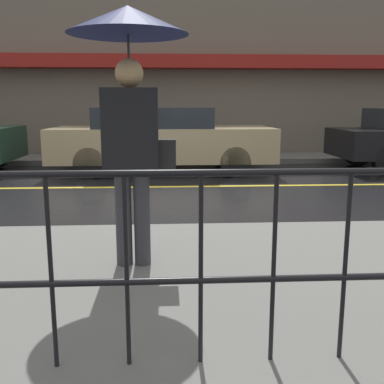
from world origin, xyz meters
TOP-DOWN VIEW (x-y plane):
  - ground_plane at (0.00, 0.00)m, footprint 80.00×80.00m
  - sidewalk_near at (0.00, -4.59)m, footprint 28.00×3.05m
  - sidewalk_far at (0.00, 3.88)m, footprint 28.00×1.62m
  - lane_marking at (0.00, 0.00)m, footprint 25.20×0.12m
  - building_storefront at (0.00, 4.81)m, footprint 28.00×0.85m
  - railing_foreground at (-0.00, -5.87)m, footprint 12.00×0.04m
  - pedestrian at (-0.26, -4.36)m, footprint 0.95×0.95m
  - car_tan at (-0.09, 1.89)m, footprint 4.76×1.90m

SIDE VIEW (x-z plane):
  - ground_plane at x=0.00m, z-range 0.00..0.00m
  - lane_marking at x=0.00m, z-range 0.00..0.01m
  - sidewalk_near at x=0.00m, z-range 0.00..0.13m
  - sidewalk_far at x=0.00m, z-range 0.00..0.13m
  - car_tan at x=-0.09m, z-range 0.03..1.44m
  - railing_foreground at x=0.00m, z-range 0.26..1.29m
  - pedestrian at x=-0.26m, z-range 0.67..2.76m
  - building_storefront at x=0.00m, z-range 0.01..4.95m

